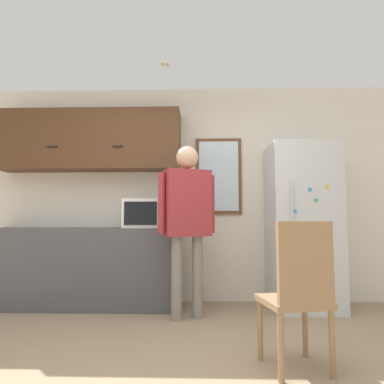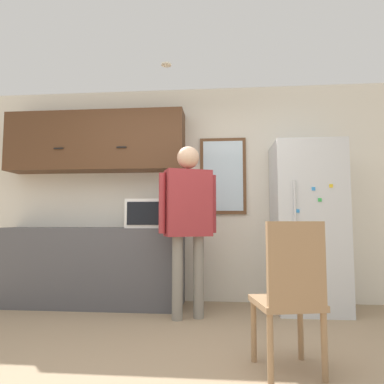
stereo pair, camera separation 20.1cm
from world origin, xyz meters
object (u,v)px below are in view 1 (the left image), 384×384
Objects in this scene: refrigerator at (302,226)px; person at (187,211)px; microwave at (147,214)px; chair at (299,290)px.

person is at bearing -161.78° from refrigerator.
refrigerator reaches higher than microwave.
microwave is at bearing 117.95° from person.
refrigerator reaches higher than chair.
microwave is 0.61m from person.
person reaches higher than microwave.
person is 0.95× the size of refrigerator.
microwave is at bearing -63.43° from chair.
refrigerator is 1.89× the size of chair.
microwave is 1.79m from refrigerator.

